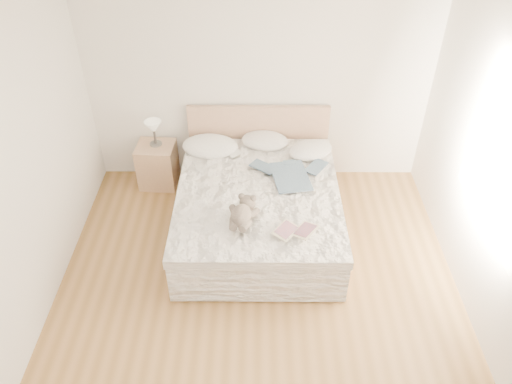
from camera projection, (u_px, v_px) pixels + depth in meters
floor at (258, 311)px, 4.78m from camera, size 4.00×4.50×0.00m
ceiling at (259, 36)px, 3.09m from camera, size 4.00×4.50×0.00m
wall_back at (259, 77)px, 5.69m from camera, size 4.00×0.02×2.70m
wall_left at (6, 202)px, 3.94m from camera, size 0.02×4.50×2.70m
wall_right at (512, 204)px, 3.93m from camera, size 0.02×4.50×2.70m
window at (500, 171)px, 4.10m from camera, size 0.02×1.30×1.10m
bed at (258, 206)px, 5.52m from camera, size 1.72×2.14×1.00m
nightstand at (158, 165)px, 6.18m from camera, size 0.47×0.43×0.56m
table_lamp at (154, 128)px, 5.89m from camera, size 0.25×0.25×0.32m
pillow_left at (210, 146)px, 5.85m from camera, size 0.71×0.53×0.20m
pillow_middle at (265, 141)px, 5.95m from camera, size 0.62×0.48×0.17m
pillow_right at (311, 150)px, 5.79m from camera, size 0.64×0.57×0.16m
blouse at (291, 176)px, 5.41m from camera, size 0.69×0.72×0.02m
photo_book at (227, 152)px, 5.77m from camera, size 0.35×0.32×0.02m
childrens_book at (296, 231)px, 4.73m from camera, size 0.45×0.42×0.02m
teddy_bear at (241, 221)px, 4.81m from camera, size 0.33×0.42×0.20m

